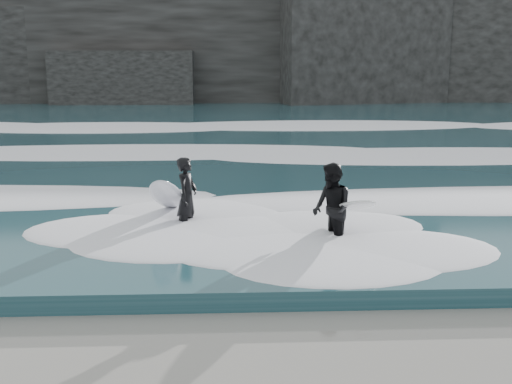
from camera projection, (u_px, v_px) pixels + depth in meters
sea at (239, 122)px, 34.19m from camera, size 90.00×52.00×0.30m
headland at (234, 39)px, 49.83m from camera, size 70.00×9.00×10.00m
foam_near at (258, 194)px, 14.57m from camera, size 60.00×3.20×0.20m
foam_mid at (248, 151)px, 21.42m from camera, size 60.00×4.00×0.24m
foam_far at (241, 123)px, 30.21m from camera, size 60.00×4.80×0.30m
surfer_left at (180, 197)px, 12.47m from camera, size 0.99×2.16×1.56m
surfer_right at (336, 208)px, 11.35m from camera, size 1.14×2.22×1.63m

